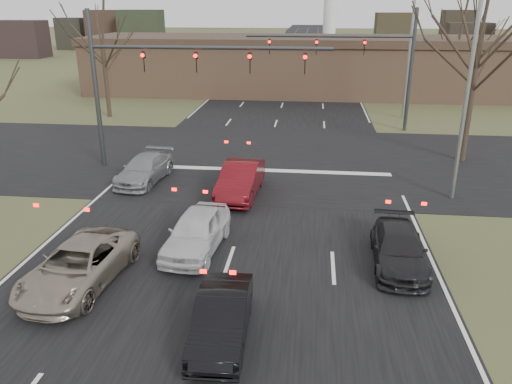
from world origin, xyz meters
TOP-DOWN VIEW (x-y plane):
  - ground at (0.00, 0.00)m, footprint 360.00×360.00m
  - road_main at (0.00, 60.00)m, footprint 14.00×300.00m
  - road_cross at (0.00, 15.00)m, footprint 200.00×14.00m
  - building at (2.00, 38.00)m, footprint 42.40×10.40m
  - mast_arm_near at (-5.23, 13.00)m, footprint 12.12×0.24m
  - mast_arm_far at (6.18, 23.00)m, footprint 11.12×0.24m
  - streetlight_right_near at (8.82, 10.00)m, footprint 2.34×0.25m
  - streetlight_right_far at (9.32, 27.00)m, footprint 2.34×0.25m
  - tree_left_far at (-13.00, 25.00)m, footprint 5.70×5.70m
  - tree_right_far at (15.00, 35.00)m, footprint 5.40×5.40m
  - car_silver_suv at (-4.35, 1.09)m, footprint 2.65×4.96m
  - car_white_sedan at (-1.27, 3.80)m, footprint 2.05×4.31m
  - car_black_hatch at (0.50, -1.04)m, footprint 1.45×3.81m
  - car_charcoal_sedan at (5.64, 3.45)m, footprint 1.85×4.20m
  - car_grey_ahead at (-5.44, 10.69)m, footprint 2.19×4.48m
  - car_red_ahead at (-0.50, 9.30)m, footprint 1.83×4.62m

SIDE VIEW (x-z plane):
  - ground at x=0.00m, z-range 0.00..0.00m
  - road_main at x=0.00m, z-range 0.00..0.02m
  - road_cross at x=0.00m, z-range 0.00..0.03m
  - car_charcoal_sedan at x=5.64m, z-range 0.00..1.20m
  - car_black_hatch at x=0.50m, z-range 0.00..1.24m
  - car_grey_ahead at x=-5.44m, z-range 0.00..1.25m
  - car_silver_suv at x=-4.35m, z-range 0.00..1.33m
  - car_white_sedan at x=-1.27m, z-range 0.00..1.42m
  - car_red_ahead at x=-0.50m, z-range 0.00..1.50m
  - building at x=2.00m, z-range 0.02..5.32m
  - mast_arm_far at x=6.18m, z-range 1.02..9.02m
  - mast_arm_near at x=-5.23m, z-range 1.07..9.07m
  - streetlight_right_near at x=8.82m, z-range 0.59..10.59m
  - streetlight_right_far at x=9.32m, z-range 0.59..10.59m
  - tree_right_far at x=15.00m, z-range 2.46..11.46m
  - tree_left_far at x=-13.00m, z-range 2.59..12.09m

